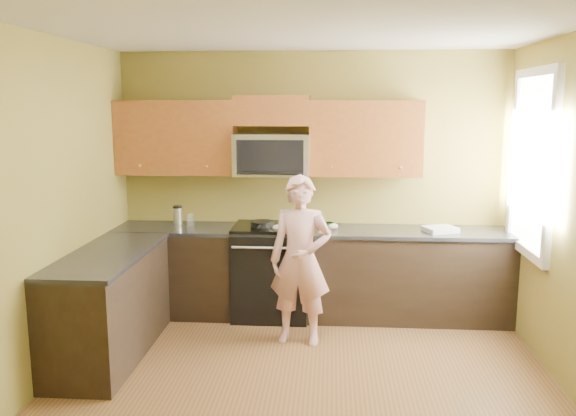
# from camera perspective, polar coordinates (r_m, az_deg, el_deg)

# --- Properties ---
(floor) EXTENTS (4.00, 4.00, 0.00)m
(floor) POSITION_cam_1_polar(r_m,az_deg,el_deg) (4.65, 1.34, -17.64)
(floor) COLOR brown
(floor) RESTS_ON ground
(ceiling) EXTENTS (4.00, 4.00, 0.00)m
(ceiling) POSITION_cam_1_polar(r_m,az_deg,el_deg) (4.16, 1.50, 17.48)
(ceiling) COLOR white
(ceiling) RESTS_ON ground
(wall_back) EXTENTS (4.00, 0.00, 4.00)m
(wall_back) POSITION_cam_1_polar(r_m,az_deg,el_deg) (6.17, 2.33, 2.48)
(wall_back) COLOR olive
(wall_back) RESTS_ON ground
(wall_front) EXTENTS (4.00, 0.00, 4.00)m
(wall_front) POSITION_cam_1_polar(r_m,az_deg,el_deg) (2.28, -1.12, -10.83)
(wall_front) COLOR olive
(wall_front) RESTS_ON ground
(wall_left) EXTENTS (0.00, 4.00, 4.00)m
(wall_left) POSITION_cam_1_polar(r_m,az_deg,el_deg) (4.74, -23.52, -0.66)
(wall_left) COLOR olive
(wall_left) RESTS_ON ground
(cabinet_back_run) EXTENTS (4.00, 0.60, 0.88)m
(cabinet_back_run) POSITION_cam_1_polar(r_m,az_deg,el_deg) (6.07, 2.18, -6.45)
(cabinet_back_run) COLOR black
(cabinet_back_run) RESTS_ON floor
(cabinet_left_run) EXTENTS (0.60, 1.60, 0.88)m
(cabinet_left_run) POSITION_cam_1_polar(r_m,az_deg,el_deg) (5.37, -16.97, -9.12)
(cabinet_left_run) COLOR black
(cabinet_left_run) RESTS_ON floor
(countertop_back) EXTENTS (4.00, 0.62, 0.04)m
(countertop_back) POSITION_cam_1_polar(r_m,az_deg,el_deg) (5.95, 2.20, -2.22)
(countertop_back) COLOR black
(countertop_back) RESTS_ON cabinet_back_run
(countertop_left) EXTENTS (0.62, 1.60, 0.04)m
(countertop_left) POSITION_cam_1_polar(r_m,az_deg,el_deg) (5.24, -17.13, -4.36)
(countertop_left) COLOR black
(countertop_left) RESTS_ON cabinet_left_run
(stove) EXTENTS (0.76, 0.65, 0.95)m
(stove) POSITION_cam_1_polar(r_m,az_deg,el_deg) (6.06, -1.63, -6.12)
(stove) COLOR black
(stove) RESTS_ON floor
(microwave) EXTENTS (0.76, 0.40, 0.42)m
(microwave) POSITION_cam_1_polar(r_m,az_deg,el_deg) (5.99, -1.56, 3.21)
(microwave) COLOR silver
(microwave) RESTS_ON wall_back
(upper_cab_left) EXTENTS (1.22, 0.33, 0.75)m
(upper_cab_left) POSITION_cam_1_polar(r_m,az_deg,el_deg) (6.20, -10.68, 3.27)
(upper_cab_left) COLOR brown
(upper_cab_left) RESTS_ON wall_back
(upper_cab_right) EXTENTS (1.12, 0.33, 0.75)m
(upper_cab_right) POSITION_cam_1_polar(r_m,az_deg,el_deg) (6.00, 7.45, 3.15)
(upper_cab_right) COLOR brown
(upper_cab_right) RESTS_ON wall_back
(upper_cab_over_mw) EXTENTS (0.76, 0.33, 0.30)m
(upper_cab_over_mw) POSITION_cam_1_polar(r_m,az_deg,el_deg) (5.98, -1.55, 9.44)
(upper_cab_over_mw) COLOR brown
(upper_cab_over_mw) RESTS_ON wall_back
(window) EXTENTS (0.06, 1.06, 1.66)m
(window) POSITION_cam_1_polar(r_m,az_deg,el_deg) (5.63, 22.69, 4.05)
(window) COLOR white
(window) RESTS_ON wall_right
(woman) EXTENTS (0.61, 0.45, 1.54)m
(woman) POSITION_cam_1_polar(r_m,az_deg,el_deg) (5.32, 1.22, -5.09)
(woman) COLOR #E77378
(woman) RESTS_ON floor
(frying_pan) EXTENTS (0.27, 0.43, 0.05)m
(frying_pan) POSITION_cam_1_polar(r_m,az_deg,el_deg) (5.92, -2.51, -1.78)
(frying_pan) COLOR black
(frying_pan) RESTS_ON stove
(butter_tub) EXTENTS (0.12, 0.12, 0.09)m
(butter_tub) POSITION_cam_1_polar(r_m,az_deg,el_deg) (5.94, 3.94, -2.06)
(butter_tub) COLOR yellow
(butter_tub) RESTS_ON countertop_back
(toast_slice) EXTENTS (0.13, 0.13, 0.01)m
(toast_slice) POSITION_cam_1_polar(r_m,az_deg,el_deg) (5.76, 3.61, -2.36)
(toast_slice) COLOR #B27F47
(toast_slice) RESTS_ON countertop_back
(napkin_a) EXTENTS (0.14, 0.14, 0.06)m
(napkin_a) POSITION_cam_1_polar(r_m,az_deg,el_deg) (5.84, -0.97, -1.94)
(napkin_a) COLOR silver
(napkin_a) RESTS_ON countertop_back
(napkin_b) EXTENTS (0.13, 0.14, 0.07)m
(napkin_b) POSITION_cam_1_polar(r_m,az_deg,el_deg) (5.91, 4.31, -1.78)
(napkin_b) COLOR silver
(napkin_b) RESTS_ON countertop_back
(dish_towel) EXTENTS (0.37, 0.33, 0.05)m
(dish_towel) POSITION_cam_1_polar(r_m,az_deg,el_deg) (5.98, 14.59, -2.02)
(dish_towel) COLOR white
(dish_towel) RESTS_ON countertop_back
(travel_mug) EXTENTS (0.12, 0.12, 0.20)m
(travel_mug) POSITION_cam_1_polar(r_m,az_deg,el_deg) (6.24, -10.65, -1.61)
(travel_mug) COLOR silver
(travel_mug) RESTS_ON countertop_back
(glass_b) EXTENTS (0.07, 0.07, 0.12)m
(glass_b) POSITION_cam_1_polar(r_m,az_deg,el_deg) (6.18, -9.48, -1.12)
(glass_b) COLOR silver
(glass_b) RESTS_ON countertop_back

